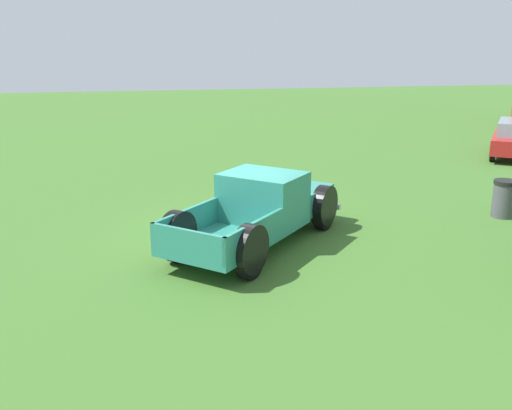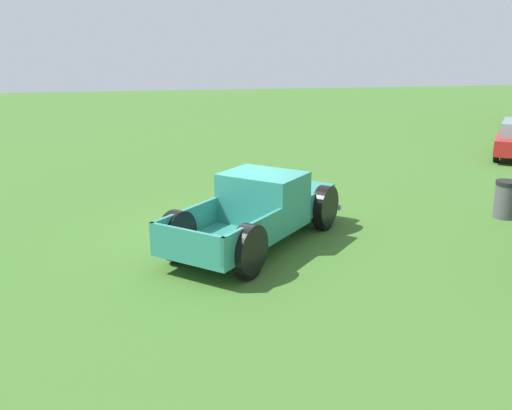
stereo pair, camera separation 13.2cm
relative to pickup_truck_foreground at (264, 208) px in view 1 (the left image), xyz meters
name	(u,v)px [view 1 (the left image)]	position (x,y,z in m)	size (l,w,h in m)	color
ground_plane	(241,235)	(-0.37, -0.46, -0.74)	(80.00, 80.00, 0.00)	#3D6B28
pickup_truck_foreground	(264,208)	(0.00, 0.00, 0.00)	(4.96, 4.69, 1.55)	#2D8475
trash_can	(504,198)	(-0.51, 6.30, -0.26)	(0.59, 0.59, 0.95)	#4C4C51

